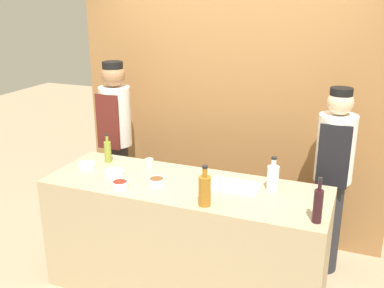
% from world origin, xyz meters
% --- Properties ---
extents(ground_plane, '(14.00, 14.00, 0.00)m').
position_xyz_m(ground_plane, '(0.00, 0.00, 0.00)').
color(ground_plane, tan).
extents(cabinet_wall, '(3.03, 0.18, 2.40)m').
position_xyz_m(cabinet_wall, '(0.00, 1.17, 1.20)').
color(cabinet_wall, olive).
rests_on(cabinet_wall, ground_plane).
extents(counter, '(2.19, 0.75, 0.94)m').
position_xyz_m(counter, '(0.00, 0.00, 0.47)').
color(counter, tan).
rests_on(counter, ground_plane).
extents(sauce_bowl_orange, '(0.15, 0.15, 0.05)m').
position_xyz_m(sauce_bowl_orange, '(-0.89, -0.00, 0.97)').
color(sauce_bowl_orange, white).
rests_on(sauce_bowl_orange, counter).
extents(sauce_bowl_white, '(0.16, 0.16, 0.04)m').
position_xyz_m(sauce_bowl_white, '(-0.59, -0.05, 0.96)').
color(sauce_bowl_white, white).
rests_on(sauce_bowl_white, counter).
extents(sauce_bowl_brown, '(0.13, 0.13, 0.05)m').
position_xyz_m(sauce_bowl_brown, '(-0.20, -0.09, 0.97)').
color(sauce_bowl_brown, white).
rests_on(sauce_bowl_brown, counter).
extents(sauce_bowl_red, '(0.13, 0.13, 0.05)m').
position_xyz_m(sauce_bowl_red, '(-0.43, -0.24, 0.97)').
color(sauce_bowl_red, white).
rests_on(sauce_bowl_red, counter).
extents(cutting_board, '(0.38, 0.23, 0.02)m').
position_xyz_m(cutting_board, '(0.37, 0.09, 0.95)').
color(cutting_board, white).
rests_on(cutting_board, counter).
extents(bottle_wine, '(0.06, 0.06, 0.31)m').
position_xyz_m(bottle_wine, '(1.01, -0.24, 1.06)').
color(bottle_wine, black).
rests_on(bottle_wine, counter).
extents(bottle_amber, '(0.09, 0.09, 0.29)m').
position_xyz_m(bottle_amber, '(0.26, -0.28, 1.05)').
color(bottle_amber, '#9E661E').
rests_on(bottle_amber, counter).
extents(bottle_oil, '(0.06, 0.06, 0.25)m').
position_xyz_m(bottle_oil, '(-0.80, 0.20, 1.04)').
color(bottle_oil, olive).
rests_on(bottle_oil, counter).
extents(bottle_clear, '(0.09, 0.09, 0.26)m').
position_xyz_m(bottle_clear, '(0.65, 0.14, 1.04)').
color(bottle_clear, silver).
rests_on(bottle_clear, counter).
extents(cup_cream, '(0.07, 0.07, 0.08)m').
position_xyz_m(cup_cream, '(-0.41, 0.21, 0.98)').
color(cup_cream, silver).
rests_on(cup_cream, counter).
extents(chef_left, '(0.30, 0.30, 1.73)m').
position_xyz_m(chef_left, '(-1.03, 0.73, 0.97)').
color(chef_left, '#28282D').
rests_on(chef_left, ground_plane).
extents(chef_right, '(0.31, 0.31, 1.63)m').
position_xyz_m(chef_right, '(1.03, 0.73, 0.90)').
color(chef_right, '#28282D').
rests_on(chef_right, ground_plane).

